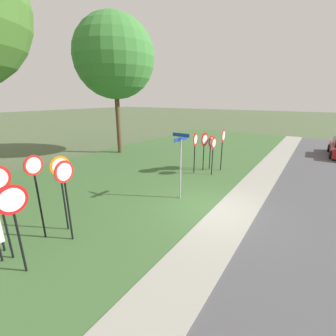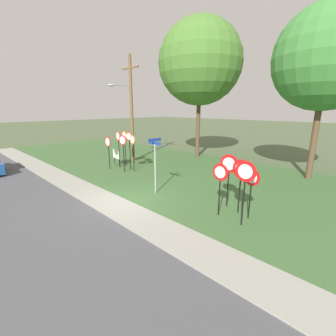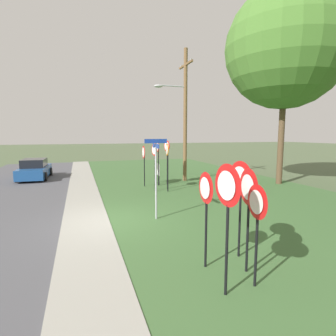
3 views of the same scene
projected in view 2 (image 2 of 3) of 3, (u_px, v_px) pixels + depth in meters
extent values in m
plane|color=#4C5B3D|center=(127.00, 201.00, 11.36)|extent=(160.00, 160.00, 0.00)
cube|color=#4C4C51|center=(14.00, 239.00, 8.05)|extent=(44.00, 6.40, 0.01)
cube|color=#99968C|center=(113.00, 205.00, 10.80)|extent=(44.00, 1.60, 0.06)
cube|color=#3D6033|center=(201.00, 176.00, 15.49)|extent=(44.00, 12.00, 0.04)
cylinder|color=black|center=(125.00, 151.00, 17.82)|extent=(0.06, 0.06, 2.40)
cylinder|color=orange|center=(124.00, 136.00, 17.51)|extent=(0.70, 0.13, 0.71)
cylinder|color=white|center=(124.00, 136.00, 17.49)|extent=(0.55, 0.09, 0.55)
cylinder|color=black|center=(124.00, 156.00, 16.03)|extent=(0.06, 0.06, 2.31)
cylinder|color=red|center=(123.00, 140.00, 15.73)|extent=(0.66, 0.12, 0.67)
cylinder|color=white|center=(122.00, 140.00, 15.72)|extent=(0.52, 0.08, 0.52)
cylinder|color=black|center=(109.00, 155.00, 16.94)|extent=(0.06, 0.06, 2.08)
cylinder|color=red|center=(108.00, 142.00, 16.66)|extent=(0.73, 0.05, 0.73)
cylinder|color=white|center=(108.00, 142.00, 16.65)|extent=(0.57, 0.03, 0.57)
cylinder|color=black|center=(134.00, 155.00, 16.28)|extent=(0.06, 0.06, 2.31)
cylinder|color=orange|center=(132.00, 140.00, 15.98)|extent=(0.64, 0.11, 0.64)
cylinder|color=white|center=(132.00, 140.00, 15.97)|extent=(0.49, 0.07, 0.50)
cylinder|color=black|center=(119.00, 151.00, 17.44)|extent=(0.06, 0.06, 2.43)
cylinder|color=red|center=(118.00, 136.00, 17.12)|extent=(0.69, 0.13, 0.69)
cylinder|color=white|center=(118.00, 136.00, 17.11)|extent=(0.53, 0.09, 0.54)
cylinder|color=black|center=(130.00, 153.00, 16.87)|extent=(0.06, 0.06, 2.47)
cylinder|color=red|center=(129.00, 136.00, 16.54)|extent=(0.61, 0.13, 0.61)
cylinder|color=white|center=(129.00, 136.00, 16.53)|extent=(0.47, 0.09, 0.48)
cylinder|color=black|center=(219.00, 193.00, 9.57)|extent=(0.06, 0.06, 1.95)
cone|color=red|center=(220.00, 172.00, 9.32)|extent=(0.73, 0.04, 0.73)
cone|color=silver|center=(220.00, 172.00, 9.31)|extent=(0.49, 0.02, 0.49)
cylinder|color=black|center=(244.00, 198.00, 8.69)|extent=(0.06, 0.06, 2.22)
cone|color=red|center=(245.00, 172.00, 8.41)|extent=(0.80, 0.10, 0.80)
cone|color=white|center=(245.00, 172.00, 8.39)|extent=(0.55, 0.06, 0.55)
cylinder|color=black|center=(228.00, 184.00, 10.42)|extent=(0.06, 0.06, 2.10)
cone|color=red|center=(229.00, 164.00, 10.15)|extent=(0.84, 0.14, 0.84)
cone|color=white|center=(229.00, 164.00, 10.14)|extent=(0.57, 0.09, 0.57)
cylinder|color=black|center=(240.00, 190.00, 9.77)|extent=(0.06, 0.06, 2.02)
cone|color=red|center=(241.00, 169.00, 9.51)|extent=(0.82, 0.13, 0.82)
cone|color=white|center=(241.00, 169.00, 9.50)|extent=(0.55, 0.08, 0.56)
cylinder|color=black|center=(250.00, 197.00, 9.29)|extent=(0.06, 0.06, 1.83)
cone|color=red|center=(251.00, 177.00, 9.05)|extent=(0.70, 0.08, 0.70)
cone|color=silver|center=(251.00, 177.00, 9.04)|extent=(0.48, 0.05, 0.48)
cylinder|color=#9EA0A8|center=(155.00, 169.00, 12.01)|extent=(0.07, 0.07, 2.59)
cylinder|color=#9EA0A8|center=(155.00, 144.00, 11.68)|extent=(0.09, 0.09, 0.03)
cube|color=navy|center=(155.00, 143.00, 11.67)|extent=(0.96, 0.06, 0.15)
cube|color=navy|center=(155.00, 140.00, 11.62)|extent=(0.06, 0.82, 0.15)
cylinder|color=brown|center=(132.00, 110.00, 18.96)|extent=(0.24, 0.24, 8.45)
cube|color=brown|center=(130.00, 68.00, 18.16)|extent=(2.10, 0.12, 0.12)
cylinder|color=gray|center=(124.00, 68.00, 18.71)|extent=(0.09, 0.09, 0.10)
cylinder|color=gray|center=(137.00, 65.00, 17.55)|extent=(0.09, 0.09, 0.10)
cylinder|color=#9EA0A8|center=(121.00, 85.00, 17.87)|extent=(0.08, 1.81, 0.08)
ellipsoid|color=#B7B7BC|center=(111.00, 85.00, 17.26)|extent=(0.40, 0.56, 0.18)
cylinder|color=black|center=(115.00, 161.00, 18.48)|extent=(0.05, 0.05, 0.55)
cylinder|color=black|center=(119.00, 163.00, 17.90)|extent=(0.05, 0.05, 0.55)
cube|color=white|center=(116.00, 154.00, 18.03)|extent=(1.10, 0.14, 0.70)
cylinder|color=brown|center=(198.00, 122.00, 20.84)|extent=(0.36, 0.36, 6.34)
sphere|color=#47752D|center=(200.00, 63.00, 19.60)|extent=(7.08, 7.08, 7.08)
cylinder|color=brown|center=(315.00, 134.00, 14.20)|extent=(0.36, 0.36, 5.66)
sphere|color=#3D7F38|center=(327.00, 58.00, 13.12)|extent=(5.92, 5.92, 5.92)
cylinder|color=black|center=(4.00, 170.00, 15.84)|extent=(0.61, 0.20, 0.60)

